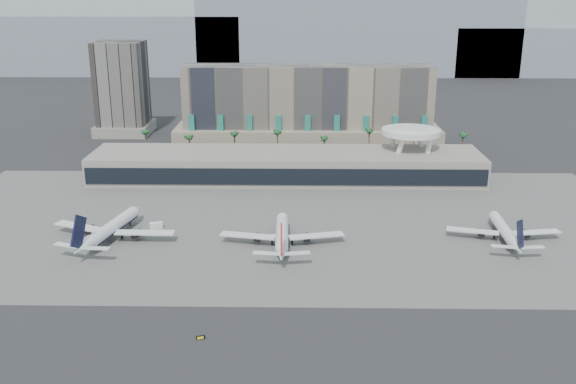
{
  "coord_description": "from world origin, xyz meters",
  "views": [
    {
      "loc": [
        5.52,
        -162.12,
        80.92
      ],
      "look_at": [
        2.0,
        40.0,
        16.11
      ],
      "focal_mm": 40.0,
      "sensor_mm": 36.0,
      "label": 1
    }
  ],
  "objects_px": {
    "airliner_left": "(111,229)",
    "service_vehicle_a": "(156,225)",
    "airliner_centre": "(282,235)",
    "service_vehicle_b": "(277,237)",
    "airliner_right": "(505,231)",
    "taxiway_sign": "(200,337)"
  },
  "relations": [
    {
      "from": "airliner_left",
      "to": "service_vehicle_a",
      "type": "bearing_deg",
      "value": 52.02
    },
    {
      "from": "airliner_left",
      "to": "airliner_centre",
      "type": "bearing_deg",
      "value": 8.64
    },
    {
      "from": "airliner_left",
      "to": "service_vehicle_b",
      "type": "relative_size",
      "value": 14.29
    },
    {
      "from": "airliner_left",
      "to": "service_vehicle_b",
      "type": "bearing_deg",
      "value": 13.86
    },
    {
      "from": "airliner_left",
      "to": "service_vehicle_a",
      "type": "distance_m",
      "value": 16.88
    },
    {
      "from": "airliner_left",
      "to": "airliner_right",
      "type": "relative_size",
      "value": 1.14
    },
    {
      "from": "airliner_centre",
      "to": "taxiway_sign",
      "type": "xyz_separation_m",
      "value": [
        -18.09,
        -59.43,
        -3.2
      ]
    },
    {
      "from": "airliner_left",
      "to": "airliner_right",
      "type": "distance_m",
      "value": 131.67
    },
    {
      "from": "airliner_centre",
      "to": "service_vehicle_a",
      "type": "height_order",
      "value": "airliner_centre"
    },
    {
      "from": "service_vehicle_b",
      "to": "airliner_centre",
      "type": "bearing_deg",
      "value": -77.79
    },
    {
      "from": "airliner_centre",
      "to": "airliner_right",
      "type": "relative_size",
      "value": 1.08
    },
    {
      "from": "airliner_centre",
      "to": "service_vehicle_a",
      "type": "relative_size",
      "value": 9.55
    },
    {
      "from": "service_vehicle_a",
      "to": "taxiway_sign",
      "type": "bearing_deg",
      "value": -85.57
    },
    {
      "from": "service_vehicle_a",
      "to": "airliner_left",
      "type": "bearing_deg",
      "value": -155.84
    },
    {
      "from": "airliner_left",
      "to": "taxiway_sign",
      "type": "height_order",
      "value": "airliner_left"
    },
    {
      "from": "service_vehicle_b",
      "to": "taxiway_sign",
      "type": "relative_size",
      "value": 1.45
    },
    {
      "from": "airliner_centre",
      "to": "airliner_right",
      "type": "distance_m",
      "value": 74.42
    },
    {
      "from": "airliner_centre",
      "to": "taxiway_sign",
      "type": "distance_m",
      "value": 62.2
    },
    {
      "from": "service_vehicle_a",
      "to": "taxiway_sign",
      "type": "relative_size",
      "value": 2.06
    },
    {
      "from": "airliner_right",
      "to": "taxiway_sign",
      "type": "bearing_deg",
      "value": -142.18
    },
    {
      "from": "taxiway_sign",
      "to": "airliner_right",
      "type": "bearing_deg",
      "value": 16.36
    },
    {
      "from": "airliner_centre",
      "to": "airliner_right",
      "type": "bearing_deg",
      "value": 3.42
    }
  ]
}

